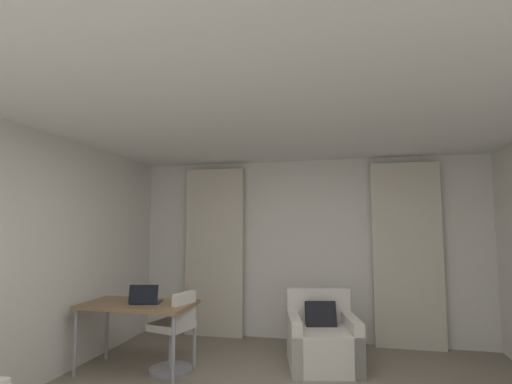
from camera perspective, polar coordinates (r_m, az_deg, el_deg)
name	(u,v)px	position (r m, az deg, el deg)	size (l,w,h in m)	color
wall_window	(306,248)	(5.67, 7.57, -8.41)	(5.12, 0.06, 2.60)	silver
ceiling	(266,85)	(2.85, 1.57, 15.78)	(5.12, 6.12, 0.06)	white
curtain_left_panel	(214,251)	(5.83, -6.29, -8.83)	(0.90, 0.06, 2.50)	beige
curtain_right_panel	(407,254)	(5.58, 21.82, -8.63)	(0.90, 0.06, 2.50)	beige
armchair	(322,341)	(4.81, 9.95, -21.16)	(0.93, 0.93, 0.85)	silver
desk	(138,309)	(4.69, -17.36, -16.41)	(1.25, 0.67, 0.75)	olive
desk_chair	(174,336)	(4.64, -12.23, -20.40)	(0.49, 0.49, 0.88)	gray
laptop	(145,299)	(4.60, -16.34, -15.27)	(0.37, 0.31, 0.22)	#2D2D33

